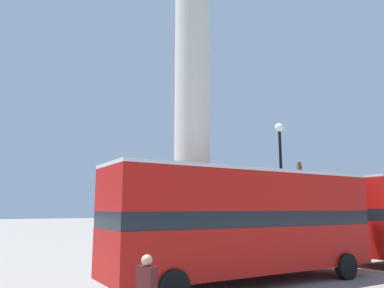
{
  "coord_description": "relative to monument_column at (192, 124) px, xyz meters",
  "views": [
    {
      "loc": [
        -9.1,
        -15.14,
        2.71
      ],
      "look_at": [
        0.0,
        0.0,
        5.79
      ],
      "focal_mm": 35.0,
      "sensor_mm": 36.0,
      "label": 1
    }
  ],
  "objects": [
    {
      "name": "ground_plane",
      "position": [
        0.0,
        0.0,
        -6.78
      ],
      "size": [
        200.0,
        200.0,
        0.0
      ],
      "primitive_type": "plane",
      "color": "gray"
    },
    {
      "name": "monument_column",
      "position": [
        0.0,
        0.0,
        0.0
      ],
      "size": [
        5.76,
        5.76,
        22.07
      ],
      "color": "beige",
      "rests_on": "ground_plane"
    },
    {
      "name": "bus_b",
      "position": [
        0.1,
        -3.89,
        -4.47
      ],
      "size": [
        10.97,
        2.9,
        4.16
      ],
      "rotation": [
        0.0,
        0.0,
        -0.0
      ],
      "color": "#B7140F",
      "rests_on": "ground_plane"
    },
    {
      "name": "equestrian_statue",
      "position": [
        10.67,
        3.21,
        -5.09
      ],
      "size": [
        3.62,
        2.82,
        6.02
      ],
      "rotation": [
        0.0,
        0.0,
        -0.14
      ],
      "color": "beige",
      "rests_on": "ground_plane"
    },
    {
      "name": "street_lamp",
      "position": [
        3.67,
        -2.13,
        -2.99
      ],
      "size": [
        0.42,
        0.42,
        6.82
      ],
      "color": "black",
      "rests_on": "ground_plane"
    }
  ]
}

